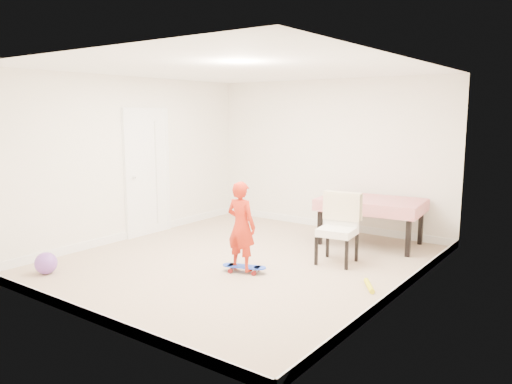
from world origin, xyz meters
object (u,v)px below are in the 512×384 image
Objects in this scene: balloon at (46,263)px; dining_chair at (337,229)px; child at (241,229)px; dining_table at (370,222)px; skateboard at (244,269)px.

dining_chair is at bearing 43.06° from balloon.
dining_chair is 1.35m from child.
balloon is at bearing 38.01° from child.
dining_chair is 0.83× the size of child.
dining_table is at bearing 84.44° from dining_chair.
skateboard is at bearing -133.47° from dining_chair.
dining_chair is at bearing 34.41° from skateboard.
dining_chair reaches higher than skateboard.
skateboard is 0.50× the size of child.
dining_chair is 3.82m from balloon.
dining_table is at bearing -108.45° from child.
dining_chair is 1.66× the size of skateboard.
child reaches higher than skateboard.
child is 2.53m from balloon.
dining_chair reaches higher than balloon.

